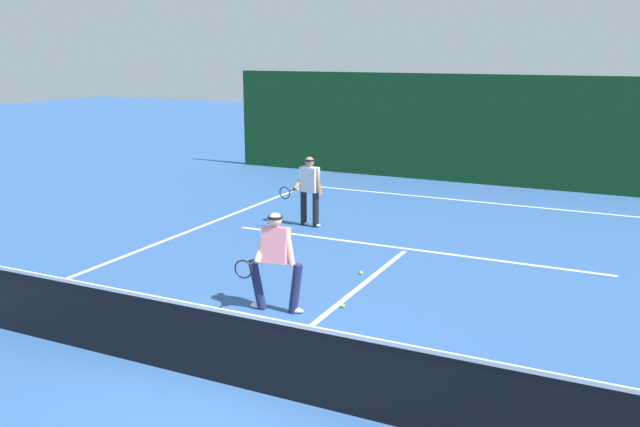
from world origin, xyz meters
name	(u,v)px	position (x,y,z in m)	size (l,w,h in m)	color
ground_plane	(236,386)	(0.00, 0.00, 0.00)	(80.00, 80.00, 0.00)	#2D5490
court_line_baseline_far	(467,201)	(0.00, 11.71, 0.00)	(9.92, 0.10, 0.01)	white
court_line_service	(407,249)	(0.00, 6.59, 0.00)	(8.09, 0.10, 0.01)	white
court_line_centre	(341,302)	(0.00, 3.20, 0.00)	(0.10, 6.40, 0.01)	white
tennis_net	(234,348)	(0.00, 0.00, 0.51)	(10.87, 0.09, 1.06)	#1E4723
player_near	(275,258)	(-0.78, 2.40, 0.88)	(0.93, 0.87, 1.61)	#1E234C
player_far	(309,188)	(-2.70, 7.39, 0.91)	(0.85, 0.90, 1.64)	black
tennis_ball	(361,273)	(-0.25, 4.64, 0.03)	(0.07, 0.07, 0.07)	#D1E033
tennis_ball_extra	(343,306)	(0.13, 2.97, 0.03)	(0.07, 0.07, 0.07)	#D1E033
back_fence_windscreen	(491,130)	(0.00, 14.30, 1.67)	(17.46, 0.12, 3.33)	#113D1B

